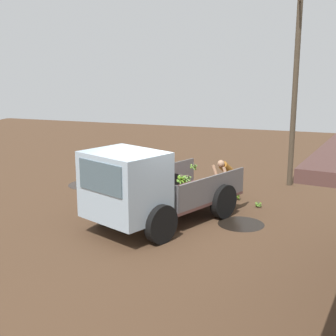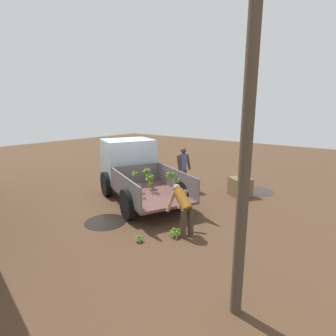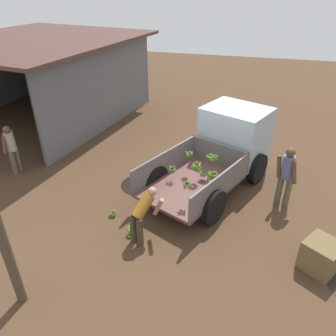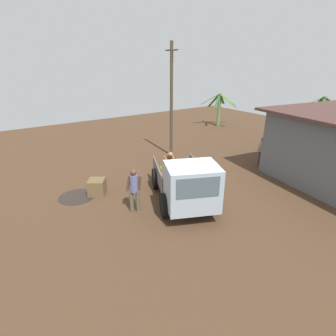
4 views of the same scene
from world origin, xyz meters
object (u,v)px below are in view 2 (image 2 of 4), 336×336
Objects in this scene: banana_bunch_on_ground_1 at (139,238)px; wooden_crate_0 at (240,187)px; banana_bunch_on_ground_0 at (175,232)px; person_foreground_visitor at (183,166)px; person_worker_loading at (183,206)px; utility_pole at (249,104)px; cargo_truck at (132,166)px.

wooden_crate_0 reaches higher than banana_bunch_on_ground_1.
person_foreground_visitor is at bearing -57.41° from banana_bunch_on_ground_0.
person_foreground_visitor is at bearing -68.37° from banana_bunch_on_ground_1.
utility_pole is at bearing 167.32° from person_worker_loading.
banana_bunch_on_ground_0 reaches higher than banana_bunch_on_ground_1.
person_worker_loading is at bearing -27.00° from person_foreground_visitor.
banana_bunch_on_ground_1 is (-1.64, 4.14, -0.85)m from person_foreground_visitor.
cargo_truck reaches higher than banana_bunch_on_ground_1.
person_foreground_visitor reaches higher than banana_bunch_on_ground_0.
person_foreground_visitor reaches higher than banana_bunch_on_ground_1.
utility_pole is 31.16× the size of banana_bunch_on_ground_1.
utility_pole is 6.89m from person_foreground_visitor.
cargo_truck is 3.75× the size of person_worker_loading.
cargo_truck reaches higher than wooden_crate_0.
cargo_truck is at bearing -97.46° from person_foreground_visitor.
banana_bunch_on_ground_0 is at bearing 176.08° from cargo_truck.
person_foreground_visitor is (4.42, -4.78, -2.27)m from utility_pole.
utility_pole is 3.71m from person_worker_loading.
cargo_truck is 2.01m from person_foreground_visitor.
wooden_crate_0 is at bearing 46.05° from person_foreground_visitor.
cargo_truck is 6.75m from utility_pole.
cargo_truck is 3.88m from banana_bunch_on_ground_1.
person_worker_loading is at bearing -118.72° from banana_bunch_on_ground_1.
person_foreground_visitor is (-1.15, -1.64, -0.13)m from cargo_truck.
person_foreground_visitor is 4.12m from banana_bunch_on_ground_0.
banana_bunch_on_ground_0 is 1.42× the size of banana_bunch_on_ground_1.
cargo_truck is 4.08m from wooden_crate_0.
wooden_crate_0 is (0.07, -4.11, 0.20)m from banana_bunch_on_ground_0.
person_worker_loading is 3.84m from wooden_crate_0.
utility_pole is 4.22m from banana_bunch_on_ground_1.
utility_pole is 3.71× the size of person_foreground_visitor.
banana_bunch_on_ground_1 is (0.53, 0.74, -0.05)m from banana_bunch_on_ground_0.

